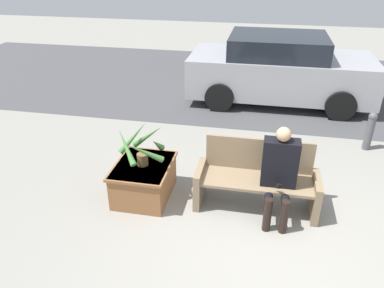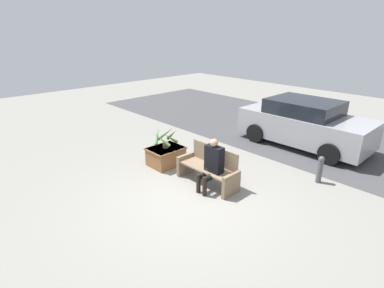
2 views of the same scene
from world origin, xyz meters
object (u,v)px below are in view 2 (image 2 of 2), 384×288
(potted_plant, at_px, (165,138))
(parked_car, at_px, (304,123))
(planter_box, at_px, (166,156))
(bollard_post, at_px, (320,169))
(person_seated, at_px, (212,163))
(bench, at_px, (209,168))

(potted_plant, height_order, parked_car, parked_car)
(planter_box, distance_m, bollard_post, 4.05)
(person_seated, height_order, planter_box, person_seated)
(potted_plant, bearing_deg, bench, 3.52)
(person_seated, bearing_deg, parked_car, 89.68)
(person_seated, bearing_deg, potted_plant, 177.46)
(bench, height_order, person_seated, person_seated)
(person_seated, height_order, bollard_post, person_seated)
(person_seated, bearing_deg, bollard_post, 54.04)
(potted_plant, distance_m, parked_car, 4.66)
(bench, distance_m, potted_plant, 1.62)
(bench, bearing_deg, planter_box, -176.42)
(bench, xyz_separation_m, parked_car, (0.29, 4.17, 0.33))
(bollard_post, bearing_deg, bench, -132.67)
(person_seated, distance_m, parked_car, 4.35)
(potted_plant, relative_size, parked_car, 0.18)
(planter_box, height_order, parked_car, parked_car)
(bench, distance_m, person_seated, 0.43)
(bench, relative_size, potted_plant, 2.27)
(person_seated, distance_m, potted_plant, 1.85)
(parked_car, bearing_deg, planter_box, -113.65)
(potted_plant, distance_m, bollard_post, 4.07)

